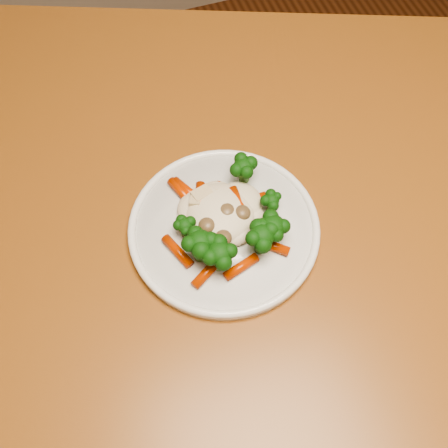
# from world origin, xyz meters

# --- Properties ---
(dining_table) EXTENTS (1.55, 1.29, 0.75)m
(dining_table) POSITION_xyz_m (-0.06, 0.13, 0.66)
(dining_table) COLOR #985823
(dining_table) RESTS_ON ground
(plate) EXTENTS (0.24, 0.24, 0.01)m
(plate) POSITION_xyz_m (-0.11, 0.18, 0.76)
(plate) COLOR white
(plate) RESTS_ON dining_table
(meal) EXTENTS (0.16, 0.16, 0.04)m
(meal) POSITION_xyz_m (-0.11, 0.17, 0.78)
(meal) COLOR beige
(meal) RESTS_ON plate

